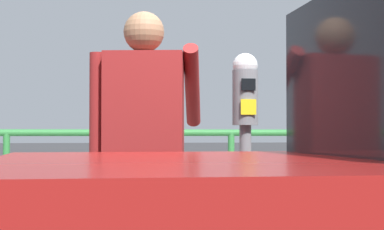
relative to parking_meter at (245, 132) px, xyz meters
name	(u,v)px	position (x,y,z in m)	size (l,w,h in m)	color
parking_meter	(245,132)	(0.00, 0.00, 0.00)	(0.15, 0.16, 1.55)	slate
pedestrian_at_meter	(144,140)	(-0.60, 0.05, -0.05)	(0.72, 0.57, 1.79)	slate
background_railing	(231,164)	(0.37, 2.12, -0.29)	(24.06, 0.06, 1.11)	#2D7A38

